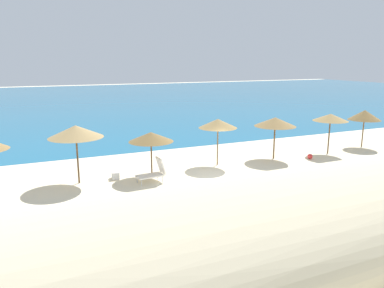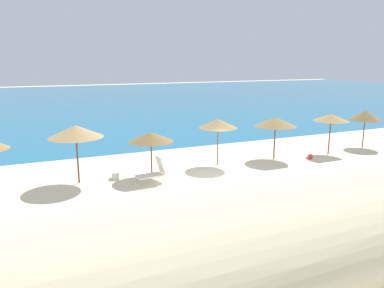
% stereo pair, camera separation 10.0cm
% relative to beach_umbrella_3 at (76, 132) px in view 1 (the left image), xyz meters
% --- Properties ---
extents(ground_plane, '(160.00, 160.00, 0.00)m').
position_rel_beach_umbrella_3_xyz_m(ground_plane, '(6.46, -2.14, -2.58)').
color(ground_plane, beige).
extents(sea_water, '(160.00, 70.25, 0.01)m').
position_rel_beach_umbrella_3_xyz_m(sea_water, '(6.46, 40.01, -2.58)').
color(sea_water, '#1E6B93').
rests_on(sea_water, ground_plane).
extents(dune_ridge, '(54.97, 6.33, 2.88)m').
position_rel_beach_umbrella_3_xyz_m(dune_ridge, '(4.04, -10.72, -1.14)').
color(dune_ridge, beige).
rests_on(dune_ridge, ground_plane).
extents(beach_umbrella_3, '(2.61, 2.61, 2.88)m').
position_rel_beach_umbrella_3_xyz_m(beach_umbrella_3, '(0.00, 0.00, 0.00)').
color(beach_umbrella_3, brown).
rests_on(beach_umbrella_3, ground_plane).
extents(beach_umbrella_4, '(2.29, 2.29, 2.36)m').
position_rel_beach_umbrella_3_xyz_m(beach_umbrella_4, '(3.59, -0.47, -0.47)').
color(beach_umbrella_4, brown).
rests_on(beach_umbrella_4, ground_plane).
extents(beach_umbrella_5, '(2.19, 2.19, 2.68)m').
position_rel_beach_umbrella_3_xyz_m(beach_umbrella_5, '(7.74, 0.13, -0.16)').
color(beach_umbrella_5, brown).
rests_on(beach_umbrella_5, ground_plane).
extents(beach_umbrella_6, '(2.51, 2.51, 2.56)m').
position_rel_beach_umbrella_3_xyz_m(beach_umbrella_6, '(11.55, -0.02, -0.29)').
color(beach_umbrella_6, brown).
rests_on(beach_umbrella_6, ground_plane).
extents(beach_umbrella_7, '(2.20, 2.20, 2.59)m').
position_rel_beach_umbrella_3_xyz_m(beach_umbrella_7, '(15.56, -0.37, -0.22)').
color(beach_umbrella_7, brown).
rests_on(beach_umbrella_7, ground_plane).
extents(beach_umbrella_8, '(2.17, 2.17, 2.58)m').
position_rel_beach_umbrella_3_xyz_m(beach_umbrella_8, '(19.11, 0.13, -0.34)').
color(beach_umbrella_8, brown).
rests_on(beach_umbrella_8, ground_plane).
extents(lounge_chair_1, '(1.46, 0.79, 1.22)m').
position_rel_beach_umbrella_3_xyz_m(lounge_chair_1, '(3.40, -1.38, -2.06)').
color(lounge_chair_1, white).
rests_on(lounge_chair_1, ground_plane).
extents(beach_ball, '(0.32, 0.32, 0.32)m').
position_rel_beach_umbrella_3_xyz_m(beach_ball, '(13.55, -0.99, -2.42)').
color(beach_ball, red).
rests_on(beach_ball, ground_plane).
extents(cooler_box, '(0.45, 0.57, 0.36)m').
position_rel_beach_umbrella_3_xyz_m(cooler_box, '(1.79, -0.03, -2.40)').
color(cooler_box, white).
rests_on(cooler_box, ground_plane).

